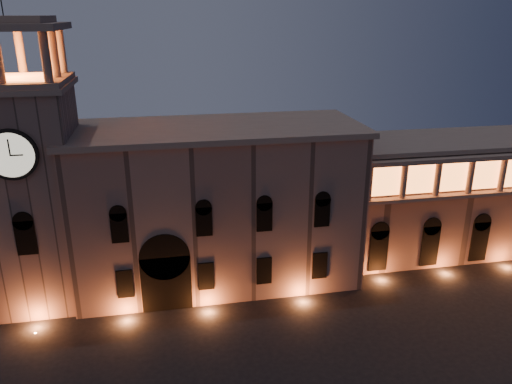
# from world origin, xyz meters

# --- Properties ---
(government_building) EXTENTS (30.80, 12.80, 17.60)m
(government_building) POSITION_xyz_m (-2.08, 21.93, 8.77)
(government_building) COLOR #856457
(government_building) RESTS_ON ground
(clock_tower) EXTENTS (9.80, 9.80, 32.40)m
(clock_tower) POSITION_xyz_m (-20.50, 20.98, 12.50)
(clock_tower) COLOR #856457
(clock_tower) RESTS_ON ground
(colonnade_wing) EXTENTS (40.60, 11.50, 14.50)m
(colonnade_wing) POSITION_xyz_m (32.00, 23.92, 7.33)
(colonnade_wing) COLOR #805F52
(colonnade_wing) RESTS_ON ground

